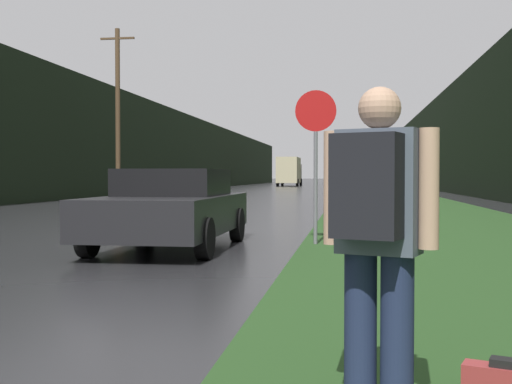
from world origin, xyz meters
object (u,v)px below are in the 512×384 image
at_px(stop_sign, 316,148).
at_px(car_passing_near, 171,208).
at_px(delivery_truck, 289,171).
at_px(hitchhiker_with_backpack, 377,231).

bearing_deg(stop_sign, car_passing_near, -161.06).
bearing_deg(car_passing_near, delivery_truck, -86.33).
height_order(hitchhiker_with_backpack, car_passing_near, hitchhiker_with_backpack).
bearing_deg(delivery_truck, hitchhiker_with_backpack, -84.30).
bearing_deg(delivery_truck, stop_sign, -84.22).
xyz_separation_m(hitchhiker_with_backpack, car_passing_near, (-3.18, 7.49, -0.28)).
xyz_separation_m(stop_sign, delivery_truck, (-6.80, 67.26, 0.10)).
distance_m(hitchhiker_with_backpack, delivery_truck, 75.97).
bearing_deg(hitchhiker_with_backpack, stop_sign, 114.50).
distance_m(hitchhiker_with_backpack, car_passing_near, 8.15).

